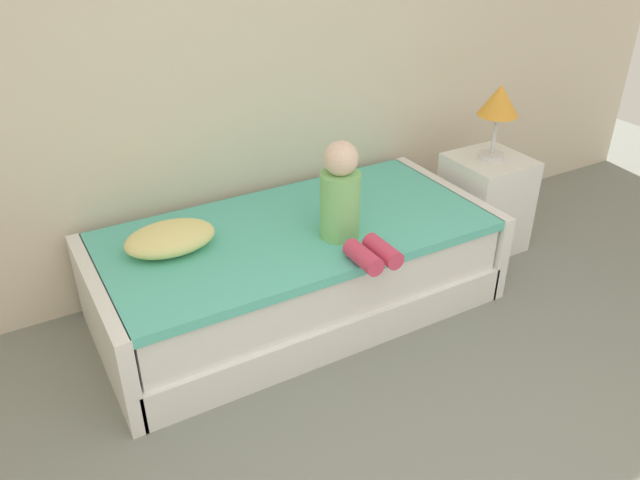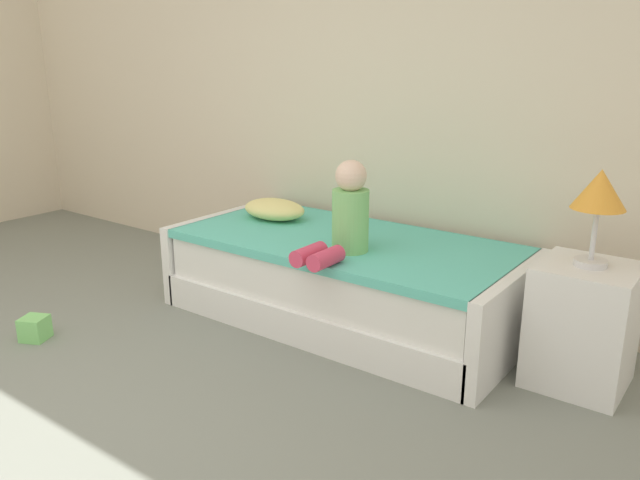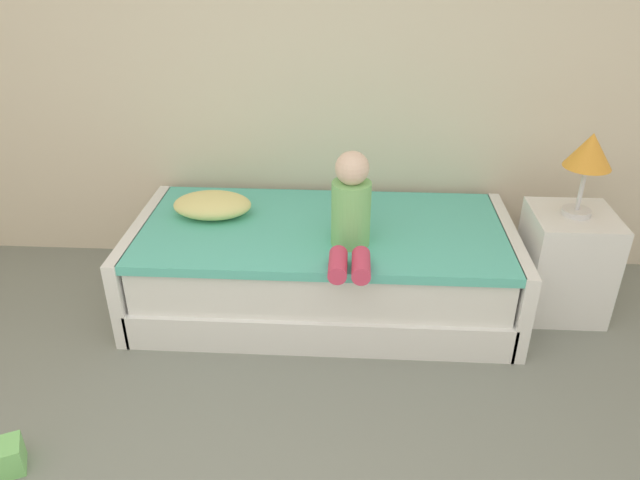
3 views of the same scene
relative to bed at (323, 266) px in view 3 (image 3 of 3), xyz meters
name	(u,v)px [view 3 (image 3 of 3)]	position (x,y,z in m)	size (l,w,h in m)	color
wall_rear	(269,26)	(-0.34, 0.60, 1.20)	(7.20, 0.10, 2.90)	beige
bed	(323,266)	(0.00, 0.00, 0.00)	(2.11, 1.00, 0.50)	white
nightstand	(565,263)	(1.35, 0.02, 0.05)	(0.44, 0.44, 0.60)	white
table_lamp	(589,155)	(1.35, 0.02, 0.69)	(0.24, 0.24, 0.45)	silver
child_figure	(351,212)	(0.15, -0.23, 0.46)	(0.20, 0.51, 0.50)	#7FC672
pillow	(212,205)	(-0.63, 0.10, 0.32)	(0.44, 0.30, 0.13)	#F2E58C
toy_block	(6,458)	(-1.22, -1.28, -0.18)	(0.13, 0.13, 0.13)	#7FD872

